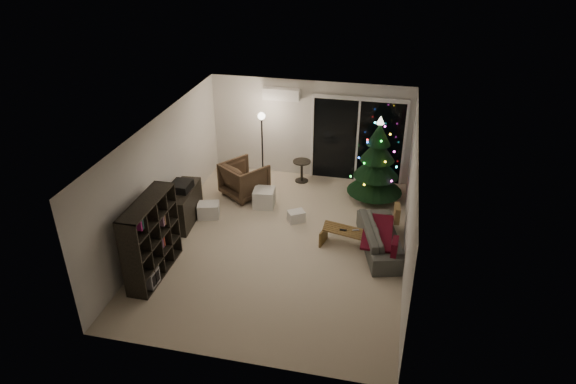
% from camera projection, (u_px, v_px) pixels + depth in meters
% --- Properties ---
extents(room, '(6.50, 7.51, 2.60)m').
position_uv_depth(room, '(316.00, 170.00, 11.31)').
color(room, beige).
rests_on(room, ground).
extents(bookshelf, '(0.50, 1.58, 1.55)m').
position_uv_depth(bookshelf, '(142.00, 237.00, 9.39)').
color(bookshelf, black).
rests_on(bookshelf, floor).
extents(media_cabinet, '(0.58, 1.31, 0.79)m').
position_uv_depth(media_cabinet, '(183.00, 206.00, 11.15)').
color(media_cabinet, black).
rests_on(media_cabinet, floor).
extents(stereo, '(0.40, 0.48, 0.17)m').
position_uv_depth(stereo, '(181.00, 186.00, 10.92)').
color(stereo, black).
rests_on(stereo, media_cabinet).
extents(armchair, '(1.28, 1.28, 0.85)m').
position_uv_depth(armchair, '(244.00, 179.00, 12.20)').
color(armchair, '#4C3929').
rests_on(armchair, floor).
extents(ottoman, '(0.52, 0.52, 0.42)m').
position_uv_depth(ottoman, '(264.00, 198.00, 11.85)').
color(ottoman, white).
rests_on(ottoman, floor).
extents(cardboard_box_a, '(0.55, 0.47, 0.34)m').
position_uv_depth(cardboard_box_a, '(209.00, 210.00, 11.44)').
color(cardboard_box_a, silver).
rests_on(cardboard_box_a, floor).
extents(cardboard_box_b, '(0.44, 0.41, 0.25)m').
position_uv_depth(cardboard_box_b, '(296.00, 216.00, 11.29)').
color(cardboard_box_b, silver).
rests_on(cardboard_box_b, floor).
extents(side_table, '(0.55, 0.55, 0.56)m').
position_uv_depth(side_table, '(302.00, 171.00, 12.92)').
color(side_table, black).
rests_on(side_table, floor).
extents(floor_lamp, '(0.29, 0.29, 1.80)m').
position_uv_depth(floor_lamp, '(262.00, 150.00, 12.57)').
color(floor_lamp, black).
rests_on(floor_lamp, floor).
extents(sofa, '(1.18, 1.99, 0.54)m').
position_uv_depth(sofa, '(382.00, 238.00, 10.28)').
color(sofa, '#565853').
rests_on(sofa, floor).
extents(sofa_throw, '(0.58, 1.34, 0.04)m').
position_uv_depth(sofa_throw, '(378.00, 232.00, 10.24)').
color(sofa_throw, '#3D0B16').
rests_on(sofa_throw, sofa).
extents(cushion_a, '(0.14, 0.37, 0.36)m').
position_uv_depth(cushion_a, '(397.00, 213.00, 10.69)').
color(cushion_a, brown).
rests_on(cushion_a, sofa).
extents(cushion_b, '(0.13, 0.36, 0.36)m').
position_uv_depth(cushion_b, '(395.00, 248.00, 9.57)').
color(cushion_b, '#3D0B16').
rests_on(cushion_b, sofa).
extents(coffee_table, '(1.21, 0.65, 0.36)m').
position_uv_depth(coffee_table, '(350.00, 239.00, 10.41)').
color(coffee_table, brown).
rests_on(coffee_table, floor).
extents(remote_a, '(0.14, 0.04, 0.02)m').
position_uv_depth(remote_a, '(343.00, 230.00, 10.34)').
color(remote_a, black).
rests_on(remote_a, coffee_table).
extents(remote_b, '(0.14, 0.08, 0.02)m').
position_uv_depth(remote_b, '(356.00, 230.00, 10.34)').
color(remote_b, slate).
rests_on(remote_b, coffee_table).
extents(christmas_tree, '(1.67, 1.67, 2.09)m').
position_uv_depth(christmas_tree, '(377.00, 160.00, 11.71)').
color(christmas_tree, black).
rests_on(christmas_tree, floor).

